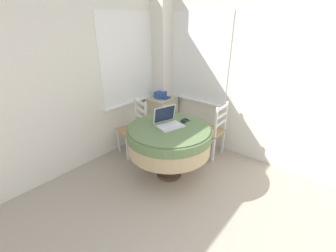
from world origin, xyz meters
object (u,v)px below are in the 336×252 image
at_px(cell_phone, 186,120).
at_px(dining_chair_near_right_window, 212,131).
at_px(laptop, 168,122).
at_px(dining_chair_near_back_window, 134,128).
at_px(book_on_cabinet, 163,97).
at_px(round_dining_table, 169,138).
at_px(corner_cabinet, 162,116).
at_px(computer_mouse, 184,121).
at_px(storage_box, 160,95).

xyz_separation_m(cell_phone, dining_chair_near_right_window, (0.54, -0.14, -0.33)).
bearing_deg(laptop, cell_phone, -13.79).
relative_size(dining_chair_near_back_window, book_on_cabinet, 3.79).
xyz_separation_m(dining_chair_near_right_window, book_on_cabinet, (0.06, 1.10, 0.33)).
bearing_deg(dining_chair_near_back_window, round_dining_table, -98.70).
bearing_deg(book_on_cabinet, laptop, -135.79).
bearing_deg(dining_chair_near_back_window, corner_cabinet, 6.14).
bearing_deg(cell_phone, dining_chair_near_right_window, -14.84).
bearing_deg(computer_mouse, cell_phone, 12.69).
bearing_deg(corner_cabinet, laptop, -134.71).
bearing_deg(cell_phone, dining_chair_near_back_window, 103.08).
xyz_separation_m(laptop, computer_mouse, (0.22, -0.10, -0.03)).
bearing_deg(round_dining_table, dining_chair_near_back_window, 81.30).
relative_size(dining_chair_near_back_window, corner_cabinet, 1.21).
distance_m(dining_chair_near_right_window, corner_cabinet, 1.13).
bearing_deg(round_dining_table, book_on_cabinet, 44.72).
distance_m(laptop, storage_box, 1.25).
distance_m(round_dining_table, laptop, 0.22).
xyz_separation_m(dining_chair_near_right_window, storage_box, (0.01, 1.13, 0.38)).
xyz_separation_m(cell_phone, book_on_cabinet, (0.59, 0.95, 0.00)).
distance_m(computer_mouse, cell_phone, 0.10).
xyz_separation_m(storage_box, book_on_cabinet, (0.04, -0.03, -0.05)).
height_order(laptop, cell_phone, laptop).
bearing_deg(laptop, corner_cabinet, 45.29).
height_order(round_dining_table, dining_chair_near_right_window, dining_chair_near_right_window).
xyz_separation_m(laptop, cell_phone, (0.31, -0.08, -0.05)).
relative_size(laptop, dining_chair_near_right_window, 0.44).
bearing_deg(dining_chair_near_back_window, storage_box, 6.46).
relative_size(dining_chair_near_right_window, corner_cabinet, 1.21).
height_order(laptop, dining_chair_near_back_window, laptop).
relative_size(laptop, storage_box, 2.15).
bearing_deg(round_dining_table, cell_phone, -4.86).
height_order(dining_chair_near_back_window, book_on_cabinet, dining_chair_near_back_window).
bearing_deg(cell_phone, storage_box, 60.92).
distance_m(laptop, dining_chair_near_right_window, 0.95).
relative_size(round_dining_table, laptop, 2.83).
height_order(dining_chair_near_back_window, dining_chair_near_right_window, same).
bearing_deg(computer_mouse, book_on_cabinet, 54.92).
xyz_separation_m(cell_phone, storage_box, (0.55, 0.98, 0.05)).
xyz_separation_m(dining_chair_near_right_window, corner_cabinet, (0.05, 1.13, -0.06)).
height_order(computer_mouse, dining_chair_near_back_window, dining_chair_near_back_window).
xyz_separation_m(cell_phone, corner_cabinet, (0.59, 0.98, -0.39)).
height_order(cell_phone, dining_chair_near_back_window, dining_chair_near_back_window).
bearing_deg(dining_chair_near_right_window, corner_cabinet, 87.33).
distance_m(computer_mouse, storage_box, 1.19).
xyz_separation_m(laptop, book_on_cabinet, (0.90, 0.88, -0.05)).
bearing_deg(book_on_cabinet, computer_mouse, -125.08).
height_order(corner_cabinet, book_on_cabinet, book_on_cabinet).
bearing_deg(computer_mouse, round_dining_table, 168.67).
height_order(computer_mouse, corner_cabinet, computer_mouse).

